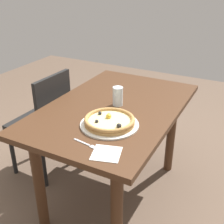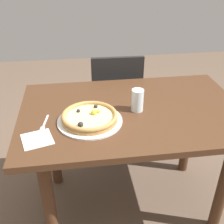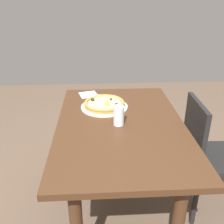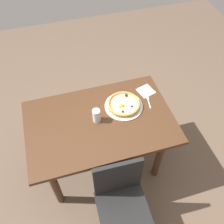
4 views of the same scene
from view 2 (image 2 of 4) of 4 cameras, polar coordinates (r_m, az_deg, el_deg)
name	(u,v)px [view 2 (image 2 of 4)]	position (r m, az deg, el deg)	size (l,w,h in m)	color
ground_plane	(128,201)	(2.08, 3.39, -17.76)	(6.00, 6.00, 0.00)	brown
dining_table	(132,127)	(1.66, 4.06, -3.02)	(1.28, 0.83, 0.76)	#472B19
chair_near	(115,99)	(2.27, 0.71, 2.68)	(0.41, 0.41, 0.89)	black
plate	(90,121)	(1.48, -4.55, -1.81)	(0.35, 0.35, 0.01)	silver
pizza	(90,117)	(1.47, -4.59, -0.98)	(0.30, 0.30, 0.05)	#B78447
fork	(44,125)	(1.49, -13.77, -2.59)	(0.04, 0.17, 0.00)	silver
drinking_glass	(137,100)	(1.56, 5.23, 2.42)	(0.07, 0.07, 0.13)	silver
napkin	(37,139)	(1.40, -15.07, -5.40)	(0.14, 0.14, 0.00)	white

